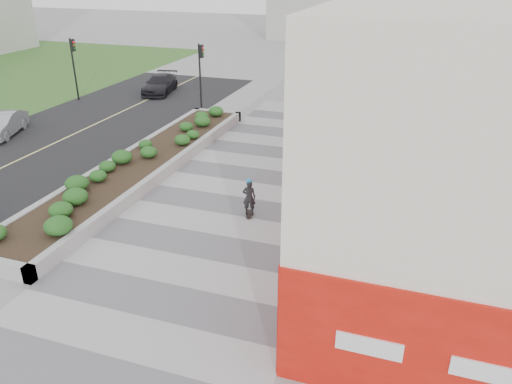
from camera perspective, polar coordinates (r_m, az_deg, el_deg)
ground at (r=15.87m, az=-8.47°, el=-9.26°), size 160.00×160.00×0.00m
walkway at (r=18.17m, az=-4.24°, el=-4.28°), size 8.00×36.00×0.01m
building at (r=21.10m, az=20.27°, el=10.04°), size 6.04×24.08×8.00m
planter at (r=23.58m, az=-12.89°, el=3.30°), size 3.00×18.00×0.90m
street at (r=27.56m, az=-24.50°, el=3.87°), size 10.00×40.00×0.00m
traffic_signal_near at (r=32.65m, az=-6.33°, el=13.99°), size 0.33×0.28×4.20m
traffic_signal_far at (r=37.04m, az=-20.12°, el=13.97°), size 0.33×0.28×4.20m
manhole_cover at (r=18.00m, az=-2.77°, el=-4.54°), size 0.44×0.44×0.01m
skateboarder at (r=18.76m, az=-0.79°, el=-0.59°), size 0.56×0.75×1.52m
car_silver at (r=31.19m, az=-26.96°, el=6.90°), size 2.56×4.07×1.27m
car_dark at (r=38.15m, az=-10.93°, el=12.02°), size 2.69×4.73×1.29m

